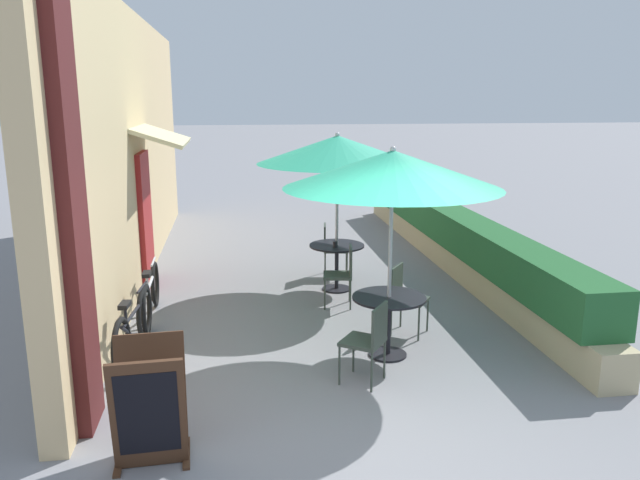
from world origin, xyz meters
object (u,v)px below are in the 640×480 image
object	(u,v)px
cafe_chair_near_right	(369,337)
bicycle_leaning	(134,328)
patio_table_near	(389,311)
patio_umbrella_mid	(337,150)
coffee_cup_mid	(335,244)
cafe_chair_mid_right	(331,246)
bicycle_second	(151,295)
cafe_chair_near_left	(404,294)
menu_board	(150,404)
cafe_chair_mid_left	(343,271)
patio_umbrella_near	(392,169)
patio_table_mid	(337,256)

from	to	relation	value
cafe_chair_near_right	bicycle_leaning	world-z (taller)	cafe_chair_near_right
patio_table_near	patio_umbrella_mid	size ratio (longest dim) A/B	0.35
cafe_chair_near_right	coffee_cup_mid	world-z (taller)	cafe_chair_near_right
patio_umbrella_mid	cafe_chair_mid_right	bearing A→B (deg)	87.16
coffee_cup_mid	bicycle_second	xyz separation A→B (m)	(-2.63, -0.83, -0.42)
cafe_chair_near_left	cafe_chair_mid_right	bearing A→B (deg)	-134.40
cafe_chair_mid_right	menu_board	size ratio (longest dim) A/B	0.87
cafe_chair_mid_left	cafe_chair_mid_right	bearing A→B (deg)	5.73
cafe_chair_near_left	patio_umbrella_near	bearing A→B (deg)	5.73
cafe_chair_mid_left	bicycle_second	distance (m)	2.66
patio_table_near	cafe_chair_near_left	size ratio (longest dim) A/B	0.97
bicycle_second	menu_board	size ratio (longest dim) A/B	1.75
cafe_chair_near_left	cafe_chair_mid_left	xyz separation A→B (m)	(-0.58, 1.14, 0.00)
patio_table_mid	menu_board	world-z (taller)	menu_board
bicycle_leaning	cafe_chair_mid_left	bearing A→B (deg)	32.70
cafe_chair_near_right	bicycle_second	size ratio (longest dim) A/B	0.50
patio_umbrella_mid	bicycle_second	distance (m)	3.38
bicycle_second	bicycle_leaning	bearing A→B (deg)	-93.49
cafe_chair_mid_right	patio_umbrella_mid	bearing A→B (deg)	5.73
patio_table_near	cafe_chair_near_left	distance (m)	0.77
cafe_chair_mid_right	coffee_cup_mid	bearing A→B (deg)	3.26
patio_umbrella_mid	menu_board	size ratio (longest dim) A/B	2.42
cafe_chair_near_left	menu_board	world-z (taller)	menu_board
cafe_chair_near_right	patio_umbrella_mid	distance (m)	3.64
cafe_chair_near_right	bicycle_second	world-z (taller)	cafe_chair_near_right
patio_umbrella_near	coffee_cup_mid	xyz separation A→B (m)	(-0.22, 2.42, -1.40)
cafe_chair_mid_right	patio_umbrella_near	bearing A→B (deg)	10.93
coffee_cup_mid	menu_board	world-z (taller)	menu_board
cafe_chair_mid_right	cafe_chair_near_left	bearing A→B (deg)	19.39
patio_table_mid	bicycle_leaning	xyz separation A→B (m)	(-2.73, -2.17, -0.20)
cafe_chair_near_left	bicycle_leaning	xyz separation A→B (m)	(-3.28, -0.27, -0.17)
cafe_chair_near_left	patio_umbrella_mid	distance (m)	2.57
patio_table_near	coffee_cup_mid	world-z (taller)	coffee_cup_mid
patio_table_mid	patio_umbrella_mid	world-z (taller)	patio_umbrella_mid
patio_table_mid	bicycle_second	xyz separation A→B (m)	(-2.68, -0.97, -0.20)
patio_umbrella_near	cafe_chair_mid_left	bearing A→B (deg)	96.74
patio_table_mid	bicycle_leaning	distance (m)	3.49
patio_table_near	coffee_cup_mid	bearing A→B (deg)	95.23
coffee_cup_mid	patio_umbrella_near	bearing A→B (deg)	-84.77
bicycle_second	coffee_cup_mid	bearing A→B (deg)	16.32
patio_umbrella_mid	patio_umbrella_near	bearing A→B (deg)	-86.10
cafe_chair_mid_left	menu_board	xyz separation A→B (m)	(-2.23, -3.59, -0.02)
bicycle_second	patio_table_near	bearing A→B (deg)	-30.34
cafe_chair_near_left	bicycle_leaning	size ratio (longest dim) A/B	0.50
patio_umbrella_near	cafe_chair_near_right	size ratio (longest dim) A/B	2.78
cafe_chair_near_left	bicycle_leaning	distance (m)	3.29
patio_table_mid	coffee_cup_mid	world-z (taller)	coffee_cup_mid
cafe_chair_near_left	menu_board	size ratio (longest dim) A/B	0.87
cafe_chair_near_right	patio_umbrella_near	bearing A→B (deg)	5.73
cafe_chair_near_right	cafe_chair_mid_left	xyz separation A→B (m)	(0.16, 2.47, 0.00)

